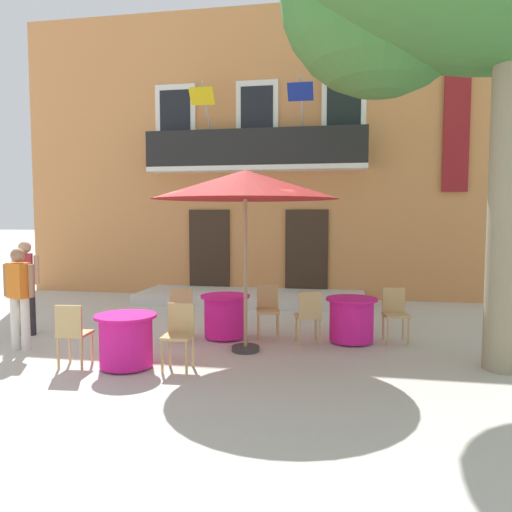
{
  "coord_description": "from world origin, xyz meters",
  "views": [
    {
      "loc": [
        2.0,
        -7.98,
        2.15
      ],
      "look_at": [
        0.09,
        2.34,
        1.3
      ],
      "focal_mm": 35.22,
      "sensor_mm": 36.0,
      "label": 1
    }
  ],
  "objects_px": {
    "cafe_chair_near_tree_1": "(182,310)",
    "pedestrian_near_entrance": "(26,282)",
    "cafe_table_middle": "(351,319)",
    "cafe_chair_front_0": "(179,331)",
    "cafe_chair_front_1": "(72,331)",
    "cafe_table_front": "(126,340)",
    "cafe_umbrella": "(245,185)",
    "cafe_chair_near_tree_0": "(268,307)",
    "pedestrian_mid_plaza": "(19,293)",
    "cafe_chair_middle_0": "(395,311)",
    "cafe_table_near_tree": "(225,316)",
    "cafe_chair_middle_1": "(309,313)"
  },
  "relations": [
    {
      "from": "cafe_chair_front_0",
      "to": "cafe_chair_front_1",
      "type": "bearing_deg",
      "value": -170.48
    },
    {
      "from": "cafe_table_front",
      "to": "pedestrian_mid_plaza",
      "type": "bearing_deg",
      "value": 164.47
    },
    {
      "from": "cafe_chair_near_tree_0",
      "to": "cafe_chair_front_0",
      "type": "relative_size",
      "value": 1.0
    },
    {
      "from": "cafe_chair_near_tree_1",
      "to": "cafe_table_middle",
      "type": "distance_m",
      "value": 2.9
    },
    {
      "from": "cafe_table_near_tree",
      "to": "cafe_umbrella",
      "type": "bearing_deg",
      "value": -56.23
    },
    {
      "from": "cafe_chair_near_tree_1",
      "to": "pedestrian_near_entrance",
      "type": "distance_m",
      "value": 2.89
    },
    {
      "from": "cafe_chair_front_1",
      "to": "cafe_chair_near_tree_1",
      "type": "bearing_deg",
      "value": 61.11
    },
    {
      "from": "cafe_table_near_tree",
      "to": "cafe_chair_middle_0",
      "type": "bearing_deg",
      "value": 5.84
    },
    {
      "from": "pedestrian_mid_plaza",
      "to": "cafe_table_middle",
      "type": "bearing_deg",
      "value": 15.63
    },
    {
      "from": "cafe_chair_middle_0",
      "to": "cafe_chair_middle_1",
      "type": "xyz_separation_m",
      "value": [
        -1.42,
        -0.49,
        0.0
      ]
    },
    {
      "from": "cafe_chair_near_tree_0",
      "to": "cafe_chair_middle_1",
      "type": "distance_m",
      "value": 0.86
    },
    {
      "from": "cafe_chair_near_tree_1",
      "to": "cafe_table_front",
      "type": "height_order",
      "value": "cafe_chair_near_tree_1"
    },
    {
      "from": "cafe_chair_near_tree_0",
      "to": "cafe_chair_middle_0",
      "type": "bearing_deg",
      "value": 1.92
    },
    {
      "from": "cafe_chair_middle_1",
      "to": "pedestrian_near_entrance",
      "type": "height_order",
      "value": "pedestrian_near_entrance"
    },
    {
      "from": "cafe_chair_middle_0",
      "to": "cafe_table_front",
      "type": "distance_m",
      "value": 4.46
    },
    {
      "from": "cafe_chair_front_0",
      "to": "cafe_umbrella",
      "type": "xyz_separation_m",
      "value": [
        0.74,
        1.04,
        2.08
      ]
    },
    {
      "from": "cafe_chair_front_1",
      "to": "cafe_table_near_tree",
      "type": "bearing_deg",
      "value": 50.65
    },
    {
      "from": "pedestrian_mid_plaza",
      "to": "cafe_chair_front_0",
      "type": "bearing_deg",
      "value": -9.29
    },
    {
      "from": "cafe_chair_near_tree_1",
      "to": "cafe_chair_front_1",
      "type": "height_order",
      "value": "same"
    },
    {
      "from": "cafe_chair_middle_0",
      "to": "cafe_umbrella",
      "type": "bearing_deg",
      "value": -155.58
    },
    {
      "from": "cafe_chair_front_0",
      "to": "cafe_umbrella",
      "type": "distance_m",
      "value": 2.44
    },
    {
      "from": "cafe_chair_near_tree_1",
      "to": "cafe_chair_front_0",
      "type": "height_order",
      "value": "same"
    },
    {
      "from": "cafe_umbrella",
      "to": "pedestrian_mid_plaza",
      "type": "bearing_deg",
      "value": -170.73
    },
    {
      "from": "cafe_chair_near_tree_1",
      "to": "cafe_chair_middle_0",
      "type": "relative_size",
      "value": 1.0
    },
    {
      "from": "cafe_chair_near_tree_0",
      "to": "cafe_chair_front_0",
      "type": "height_order",
      "value": "same"
    },
    {
      "from": "cafe_table_middle",
      "to": "cafe_umbrella",
      "type": "xyz_separation_m",
      "value": [
        -1.65,
        -0.88,
        2.22
      ]
    },
    {
      "from": "cafe_chair_middle_1",
      "to": "cafe_table_front",
      "type": "distance_m",
      "value": 3.0
    },
    {
      "from": "cafe_chair_front_1",
      "to": "pedestrian_near_entrance",
      "type": "relative_size",
      "value": 0.54
    },
    {
      "from": "cafe_chair_middle_0",
      "to": "cafe_table_front",
      "type": "xyz_separation_m",
      "value": [
        -3.86,
        -2.24,
        -0.14
      ]
    },
    {
      "from": "cafe_table_front",
      "to": "cafe_umbrella",
      "type": "distance_m",
      "value": 2.91
    },
    {
      "from": "cafe_table_front",
      "to": "pedestrian_mid_plaza",
      "type": "height_order",
      "value": "pedestrian_mid_plaza"
    },
    {
      "from": "cafe_chair_middle_1",
      "to": "cafe_umbrella",
      "type": "bearing_deg",
      "value": -148.16
    },
    {
      "from": "cafe_chair_middle_0",
      "to": "pedestrian_near_entrance",
      "type": "height_order",
      "value": "pedestrian_near_entrance"
    },
    {
      "from": "cafe_chair_middle_1",
      "to": "cafe_table_front",
      "type": "bearing_deg",
      "value": -144.32
    },
    {
      "from": "cafe_chair_near_tree_1",
      "to": "cafe_umbrella",
      "type": "relative_size",
      "value": 0.31
    },
    {
      "from": "cafe_chair_middle_1",
      "to": "cafe_chair_front_0",
      "type": "xyz_separation_m",
      "value": [
        -1.69,
        -1.63,
        0.0
      ]
    },
    {
      "from": "cafe_chair_middle_0",
      "to": "cafe_chair_front_1",
      "type": "relative_size",
      "value": 1.0
    },
    {
      "from": "cafe_chair_front_0",
      "to": "pedestrian_near_entrance",
      "type": "bearing_deg",
      "value": 157.51
    },
    {
      "from": "cafe_table_middle",
      "to": "cafe_chair_front_0",
      "type": "height_order",
      "value": "cafe_chair_front_0"
    },
    {
      "from": "cafe_chair_near_tree_0",
      "to": "cafe_umbrella",
      "type": "height_order",
      "value": "cafe_umbrella"
    },
    {
      "from": "cafe_chair_near_tree_0",
      "to": "pedestrian_near_entrance",
      "type": "distance_m",
      "value": 4.35
    },
    {
      "from": "pedestrian_mid_plaza",
      "to": "cafe_table_front",
      "type": "bearing_deg",
      "value": -15.53
    },
    {
      "from": "cafe_chair_front_1",
      "to": "pedestrian_near_entrance",
      "type": "xyz_separation_m",
      "value": [
        -1.86,
        1.64,
        0.43
      ]
    },
    {
      "from": "cafe_table_near_tree",
      "to": "pedestrian_mid_plaza",
      "type": "xyz_separation_m",
      "value": [
        -3.03,
        -1.36,
        0.53
      ]
    },
    {
      "from": "cafe_chair_near_tree_1",
      "to": "pedestrian_mid_plaza",
      "type": "distance_m",
      "value": 2.6
    },
    {
      "from": "cafe_chair_middle_0",
      "to": "pedestrian_near_entrance",
      "type": "relative_size",
      "value": 0.54
    },
    {
      "from": "cafe_chair_near_tree_1",
      "to": "cafe_chair_middle_1",
      "type": "bearing_deg",
      "value": 2.04
    },
    {
      "from": "cafe_chair_near_tree_1",
      "to": "pedestrian_near_entrance",
      "type": "xyz_separation_m",
      "value": [
        -2.85,
        -0.17,
        0.43
      ]
    },
    {
      "from": "cafe_table_front",
      "to": "pedestrian_near_entrance",
      "type": "relative_size",
      "value": 0.51
    },
    {
      "from": "cafe_chair_front_0",
      "to": "cafe_table_front",
      "type": "bearing_deg",
      "value": -171.2
    }
  ]
}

